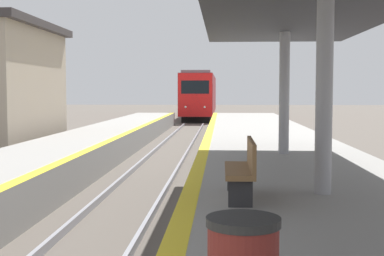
{
  "coord_description": "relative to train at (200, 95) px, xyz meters",
  "views": [
    {
      "loc": [
        2.17,
        -1.01,
        2.63
      ],
      "look_at": [
        0.79,
        23.3,
        0.93
      ],
      "focal_mm": 50.0,
      "sensor_mm": 36.0,
      "label": 1
    }
  ],
  "objects": [
    {
      "name": "train",
      "position": [
        0.0,
        0.0,
        0.0
      ],
      "size": [
        2.79,
        20.19,
        4.32
      ],
      "color": "black",
      "rests_on": "ground"
    },
    {
      "name": "bench",
      "position": [
        2.51,
        -44.25,
        -0.76
      ],
      "size": [
        0.44,
        1.6,
        0.92
      ],
      "color": "brown",
      "rests_on": "platform_right"
    }
  ]
}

